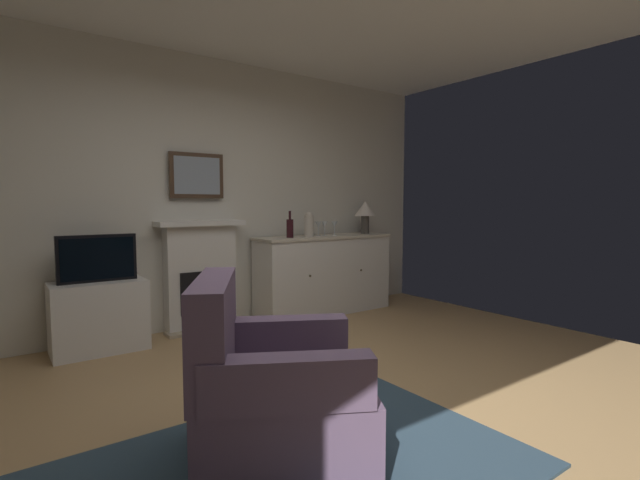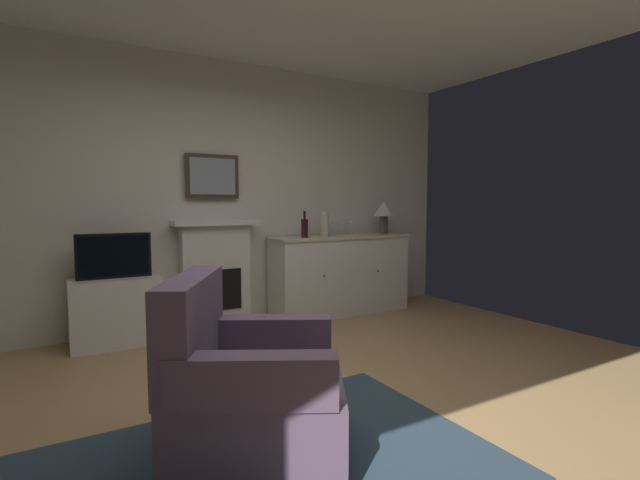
# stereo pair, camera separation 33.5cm
# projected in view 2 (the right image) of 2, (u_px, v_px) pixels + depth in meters

# --- Properties ---
(ground_plane) EXTENTS (6.04, 4.88, 0.10)m
(ground_plane) POSITION_uv_depth(u_px,v_px,m) (329.00, 420.00, 2.77)
(ground_plane) COLOR tan
(ground_plane) RESTS_ON ground
(wall_rear) EXTENTS (6.04, 0.06, 2.75)m
(wall_rear) POSITION_uv_depth(u_px,v_px,m) (209.00, 194.00, 4.73)
(wall_rear) COLOR silver
(wall_rear) RESTS_ON ground_plane
(area_rug) EXTENTS (2.58, 1.50, 0.02)m
(area_rug) POSITION_uv_depth(u_px,v_px,m) (229.00, 480.00, 2.07)
(area_rug) COLOR #2D4251
(area_rug) RESTS_ON ground_plane
(fireplace_unit) EXTENTS (0.87, 0.30, 1.10)m
(fireplace_unit) POSITION_uv_depth(u_px,v_px,m) (216.00, 273.00, 4.69)
(fireplace_unit) COLOR white
(fireplace_unit) RESTS_ON ground_plane
(framed_picture) EXTENTS (0.55, 0.04, 0.45)m
(framed_picture) POSITION_uv_depth(u_px,v_px,m) (213.00, 176.00, 4.65)
(framed_picture) COLOR #473323
(sideboard_cabinet) EXTENTS (1.67, 0.49, 0.90)m
(sideboard_cabinet) POSITION_uv_depth(u_px,v_px,m) (340.00, 274.00, 5.26)
(sideboard_cabinet) COLOR white
(sideboard_cabinet) RESTS_ON ground_plane
(table_lamp) EXTENTS (0.26, 0.26, 0.40)m
(table_lamp) POSITION_uv_depth(u_px,v_px,m) (384.00, 211.00, 5.52)
(table_lamp) COLOR #4C4742
(table_lamp) RESTS_ON sideboard_cabinet
(wine_bottle) EXTENTS (0.08, 0.08, 0.29)m
(wine_bottle) POSITION_uv_depth(u_px,v_px,m) (305.00, 228.00, 4.93)
(wine_bottle) COLOR #331419
(wine_bottle) RESTS_ON sideboard_cabinet
(wine_glass_left) EXTENTS (0.07, 0.07, 0.16)m
(wine_glass_left) POSITION_uv_depth(u_px,v_px,m) (334.00, 225.00, 5.18)
(wine_glass_left) COLOR silver
(wine_glass_left) RESTS_ON sideboard_cabinet
(wine_glass_center) EXTENTS (0.07, 0.07, 0.16)m
(wine_glass_center) POSITION_uv_depth(u_px,v_px,m) (341.00, 225.00, 5.26)
(wine_glass_center) COLOR silver
(wine_glass_center) RESTS_ON sideboard_cabinet
(wine_glass_right) EXTENTS (0.07, 0.07, 0.16)m
(wine_glass_right) POSITION_uv_depth(u_px,v_px,m) (351.00, 225.00, 5.27)
(wine_glass_right) COLOR silver
(wine_glass_right) RESTS_ON sideboard_cabinet
(vase_decorative) EXTENTS (0.11, 0.11, 0.28)m
(vase_decorative) POSITION_uv_depth(u_px,v_px,m) (324.00, 224.00, 5.05)
(vase_decorative) COLOR beige
(vase_decorative) RESTS_ON sideboard_cabinet
(tv_cabinet) EXTENTS (0.75, 0.42, 0.61)m
(tv_cabinet) POSITION_uv_depth(u_px,v_px,m) (116.00, 311.00, 4.08)
(tv_cabinet) COLOR white
(tv_cabinet) RESTS_ON ground_plane
(tv_set) EXTENTS (0.62, 0.07, 0.40)m
(tv_set) POSITION_uv_depth(u_px,v_px,m) (114.00, 256.00, 4.02)
(tv_set) COLOR black
(tv_set) RESTS_ON tv_cabinet
(armchair) EXTENTS (1.08, 1.06, 0.92)m
(armchair) POSITION_uv_depth(u_px,v_px,m) (247.00, 385.00, 2.22)
(armchair) COLOR #604C66
(armchair) RESTS_ON ground_plane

